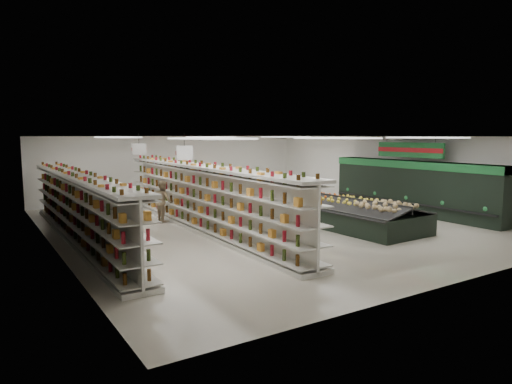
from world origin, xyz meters
TOP-DOWN VIEW (x-y plane):
  - floor at (0.00, 0.00)m, footprint 16.00×16.00m
  - ceiling at (0.00, 0.00)m, footprint 14.00×16.00m
  - wall_back at (0.00, 8.00)m, footprint 14.00×0.02m
  - wall_front at (0.00, -8.00)m, footprint 14.00×0.02m
  - wall_left at (-7.00, 0.00)m, footprint 0.02×16.00m
  - wall_right at (7.00, 0.00)m, footprint 0.02×16.00m
  - produce_wall_case at (6.53, -1.50)m, footprint 0.93×8.00m
  - aisle_sign_near at (-3.80, -2.00)m, footprint 0.52×0.06m
  - aisle_sign_far at (-3.80, 2.00)m, footprint 0.52×0.06m
  - hortifruti_banner at (6.25, -1.50)m, footprint 0.12×3.20m
  - gondola_left at (-6.13, 0.73)m, footprint 0.92×11.84m
  - gondola_center at (-2.19, 0.34)m, footprint 1.21×12.84m
  - produce_island at (2.43, -1.25)m, footprint 2.81×7.13m
  - soda_endcap at (0.60, 6.24)m, footprint 1.34×1.02m
  - shopper_main at (-0.92, -0.80)m, footprint 0.72×0.61m
  - shopper_background at (-2.80, 2.44)m, footprint 0.52×0.79m

SIDE VIEW (x-z plane):
  - floor at x=0.00m, z-range 0.00..0.00m
  - produce_island at x=2.43m, z-range -0.05..1.01m
  - soda_endcap at x=0.60m, z-range -0.02..1.53m
  - shopper_background at x=-2.80m, z-range 0.00..1.56m
  - shopper_main at x=-0.92m, z-range 0.00..1.67m
  - gondola_left at x=-6.13m, z-range -0.08..1.97m
  - gondola_center at x=-2.19m, z-range -0.09..2.13m
  - produce_wall_case at x=6.53m, z-range 0.14..2.34m
  - wall_back at x=0.00m, z-range 0.00..3.20m
  - wall_front at x=0.00m, z-range 0.00..3.20m
  - wall_left at x=-7.00m, z-range 0.00..3.20m
  - wall_right at x=7.00m, z-range 0.00..3.20m
  - hortifruti_banner at x=6.25m, z-range 2.18..3.13m
  - aisle_sign_near at x=-3.80m, z-range 2.38..3.13m
  - aisle_sign_far at x=-3.80m, z-range 2.38..3.13m
  - ceiling at x=0.00m, z-range 3.19..3.21m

